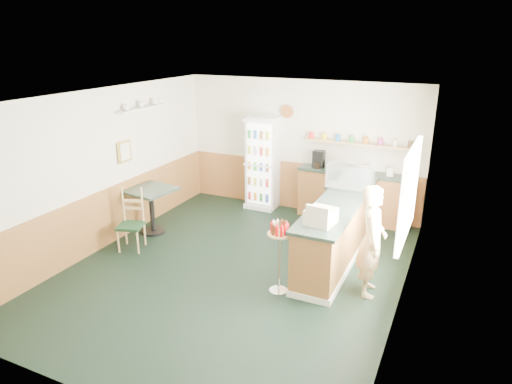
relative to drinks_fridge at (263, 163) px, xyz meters
The scene contains 13 objects.
ground 3.00m from the drinks_fridge, 74.77° to the right, with size 6.00×6.00×0.00m, color black.
room_envelope 2.15m from the drinks_fridge, 75.50° to the right, with size 5.04×6.02×2.72m.
service_counter 2.73m from the drinks_fridge, 38.49° to the right, with size 0.68×3.01×1.01m.
back_counter 1.98m from the drinks_fridge, ahead, with size 2.24×0.42×1.69m.
drinks_fridge is the anchor object (origin of this frame).
display_case 2.35m from the drinks_fridge, 26.35° to the right, with size 0.78×0.41×0.44m.
cash_register 3.42m from the drinks_fridge, 52.13° to the right, with size 0.37×0.39×0.22m, color beige.
shopkeeper 3.78m from the drinks_fridge, 42.25° to the right, with size 0.54×0.39×1.63m, color tan.
condiment_stand 3.47m from the drinks_fridge, 62.04° to the right, with size 0.34×0.34×1.07m.
newspaper_rack 2.40m from the drinks_fridge, 42.03° to the right, with size 0.09×0.41×0.49m.
cafe_table 2.51m from the drinks_fridge, 121.69° to the right, with size 0.89×0.89×0.86m.
cafe_chair 3.03m from the drinks_fridge, 113.73° to the right, with size 0.50×0.51×1.07m.
dog_doorstop 2.45m from the drinks_fridge, 48.28° to the right, with size 0.22×0.28×0.26m.
Camera 1 is at (3.01, -5.70, 3.52)m, focal length 32.00 mm.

